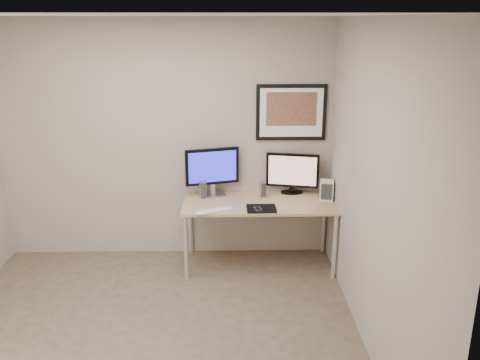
{
  "coord_description": "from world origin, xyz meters",
  "views": [
    {
      "loc": [
        0.7,
        -3.68,
        2.58
      ],
      "look_at": [
        0.79,
        1.1,
        1.05
      ],
      "focal_mm": 38.0,
      "sensor_mm": 36.0,
      "label": 1
    }
  ],
  "objects": [
    {
      "name": "room",
      "position": [
        0.0,
        0.45,
        1.64
      ],
      "size": [
        3.6,
        3.6,
        3.6
      ],
      "color": "white",
      "rests_on": "ground"
    },
    {
      "name": "desk",
      "position": [
        1.0,
        1.35,
        0.66
      ],
      "size": [
        1.6,
        0.7,
        0.73
      ],
      "color": "#9A814A",
      "rests_on": "floor"
    },
    {
      "name": "speaker_right",
      "position": [
        1.04,
        1.5,
        0.82
      ],
      "size": [
        0.09,
        0.09,
        0.18
      ],
      "primitive_type": "cylinder",
      "rotation": [
        0.0,
        0.0,
        0.34
      ],
      "color": "#A8A8AC",
      "rests_on": "desk"
    },
    {
      "name": "monitor_tv",
      "position": [
        1.38,
        1.62,
        0.97
      ],
      "size": [
        0.57,
        0.18,
        0.45
      ],
      "rotation": [
        0.0,
        0.0,
        -0.2
      ],
      "color": "black",
      "rests_on": "desk"
    },
    {
      "name": "mousepad",
      "position": [
        1.01,
        1.14,
        0.73
      ],
      "size": [
        0.31,
        0.27,
        0.0
      ],
      "primitive_type": "cube",
      "rotation": [
        0.0,
        0.0,
        0.02
      ],
      "color": "black",
      "rests_on": "desk"
    },
    {
      "name": "mouse",
      "position": [
        0.97,
        1.11,
        0.75
      ],
      "size": [
        0.07,
        0.11,
        0.03
      ],
      "primitive_type": "ellipsoid",
      "rotation": [
        0.0,
        0.0,
        0.17
      ],
      "color": "black",
      "rests_on": "mousepad"
    },
    {
      "name": "monitor_large",
      "position": [
        0.5,
        1.55,
        1.02
      ],
      "size": [
        0.57,
        0.25,
        0.53
      ],
      "rotation": [
        0.0,
        0.0,
        0.27
      ],
      "color": "#A8A8AC",
      "rests_on": "desk"
    },
    {
      "name": "framed_art",
      "position": [
        1.35,
        1.68,
        1.62
      ],
      "size": [
        0.75,
        0.04,
        0.6
      ],
      "color": "black",
      "rests_on": "room"
    },
    {
      "name": "floor",
      "position": [
        0.0,
        0.0,
        0.0
      ],
      "size": [
        3.6,
        3.6,
        0.0
      ],
      "primitive_type": "plane",
      "color": "#4B3F2F",
      "rests_on": "ground"
    },
    {
      "name": "keyboard",
      "position": [
        0.54,
        1.08,
        0.74
      ],
      "size": [
        0.41,
        0.25,
        0.01
      ],
      "primitive_type": "cube",
      "rotation": [
        0.0,
        0.0,
        0.39
      ],
      "color": "silver",
      "rests_on": "desk"
    },
    {
      "name": "fan_unit",
      "position": [
        1.72,
        1.39,
        0.84
      ],
      "size": [
        0.16,
        0.13,
        0.22
      ],
      "primitive_type": "cube",
      "rotation": [
        0.0,
        0.0,
        -0.21
      ],
      "color": "silver",
      "rests_on": "desk"
    },
    {
      "name": "speaker_left",
      "position": [
        0.4,
        1.47,
        0.83
      ],
      "size": [
        0.1,
        0.1,
        0.2
      ],
      "primitive_type": "cylinder",
      "rotation": [
        0.0,
        0.0,
        0.21
      ],
      "color": "#A8A8AC",
      "rests_on": "desk"
    }
  ]
}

